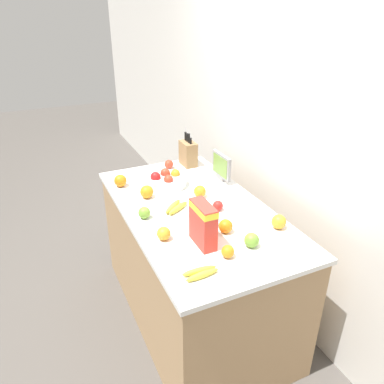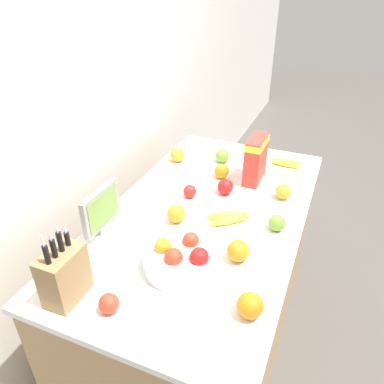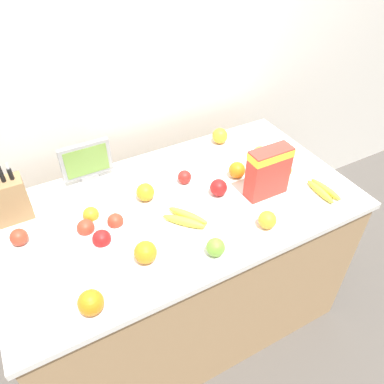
{
  "view_description": "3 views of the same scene",
  "coord_description": "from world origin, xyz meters",
  "px_view_note": "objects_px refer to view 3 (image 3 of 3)",
  "views": [
    {
      "loc": [
        1.92,
        -0.9,
        2.07
      ],
      "look_at": [
        -0.0,
        -0.01,
        1.01
      ],
      "focal_mm": 35.0,
      "sensor_mm": 36.0,
      "label": 1
    },
    {
      "loc": [
        -1.37,
        -0.5,
        1.9
      ],
      "look_at": [
        -0.06,
        0.05,
        1.03
      ],
      "focal_mm": 35.0,
      "sensor_mm": 36.0,
      "label": 2
    },
    {
      "loc": [
        -0.55,
        -1.14,
        2.04
      ],
      "look_at": [
        0.07,
        -0.0,
        0.94
      ],
      "focal_mm": 35.0,
      "sensor_mm": 36.0,
      "label": 3
    }
  ],
  "objects_px": {
    "apple_by_knife_block": "(216,247)",
    "orange_near_bowl": "(285,170)",
    "banana_bunch_left": "(186,218)",
    "knife_block": "(7,200)",
    "orange_mid_right": "(220,136)",
    "orange_by_cereal": "(267,220)",
    "banana_bunch_right": "(323,190)",
    "orange_front_right": "(237,170)",
    "apple_rightmost": "(185,177)",
    "orange_mid_left": "(91,303)",
    "fruit_bowl": "(99,232)",
    "apple_middle": "(19,237)",
    "cereal_box": "(268,170)",
    "apple_near_bananas": "(219,187)",
    "apple_leftmost": "(260,154)",
    "small_monitor": "(86,161)",
    "orange_front_left": "(145,192)",
    "orange_back_center": "(145,252)"
  },
  "relations": [
    {
      "from": "fruit_bowl",
      "to": "orange_front_right",
      "type": "height_order",
      "value": "fruit_bowl"
    },
    {
      "from": "orange_front_right",
      "to": "banana_bunch_left",
      "type": "bearing_deg",
      "value": -156.56
    },
    {
      "from": "banana_bunch_left",
      "to": "apple_by_knife_block",
      "type": "bearing_deg",
      "value": -85.19
    },
    {
      "from": "fruit_bowl",
      "to": "apple_by_knife_block",
      "type": "bearing_deg",
      "value": -37.66
    },
    {
      "from": "orange_back_center",
      "to": "orange_by_cereal",
      "type": "distance_m",
      "value": 0.53
    },
    {
      "from": "small_monitor",
      "to": "banana_bunch_left",
      "type": "xyz_separation_m",
      "value": [
        0.28,
        -0.48,
        -0.09
      ]
    },
    {
      "from": "fruit_bowl",
      "to": "banana_bunch_left",
      "type": "xyz_separation_m",
      "value": [
        0.36,
        -0.08,
        -0.02
      ]
    },
    {
      "from": "cereal_box",
      "to": "apple_middle",
      "type": "bearing_deg",
      "value": 168.73
    },
    {
      "from": "cereal_box",
      "to": "knife_block",
      "type": "bearing_deg",
      "value": 160.29
    },
    {
      "from": "apple_rightmost",
      "to": "orange_back_center",
      "type": "distance_m",
      "value": 0.5
    },
    {
      "from": "banana_bunch_right",
      "to": "apple_rightmost",
      "type": "height_order",
      "value": "apple_rightmost"
    },
    {
      "from": "banana_bunch_right",
      "to": "apple_rightmost",
      "type": "relative_size",
      "value": 2.74
    },
    {
      "from": "cereal_box",
      "to": "orange_near_bowl",
      "type": "xyz_separation_m",
      "value": [
        0.16,
        0.06,
        -0.1
      ]
    },
    {
      "from": "apple_leftmost",
      "to": "orange_front_right",
      "type": "distance_m",
      "value": 0.19
    },
    {
      "from": "orange_by_cereal",
      "to": "orange_mid_right",
      "type": "bearing_deg",
      "value": 75.4
    },
    {
      "from": "orange_by_cereal",
      "to": "orange_front_right",
      "type": "xyz_separation_m",
      "value": [
        0.08,
        0.35,
        0.0
      ]
    },
    {
      "from": "banana_bunch_left",
      "to": "banana_bunch_right",
      "type": "bearing_deg",
      "value": -11.92
    },
    {
      "from": "cereal_box",
      "to": "orange_mid_right",
      "type": "height_order",
      "value": "cereal_box"
    },
    {
      "from": "apple_rightmost",
      "to": "orange_front_right",
      "type": "xyz_separation_m",
      "value": [
        0.25,
        -0.08,
        0.01
      ]
    },
    {
      "from": "small_monitor",
      "to": "apple_leftmost",
      "type": "xyz_separation_m",
      "value": [
        0.83,
        -0.27,
        -0.07
      ]
    },
    {
      "from": "apple_leftmost",
      "to": "orange_mid_right",
      "type": "bearing_deg",
      "value": 110.61
    },
    {
      "from": "apple_rightmost",
      "to": "cereal_box",
      "type": "bearing_deg",
      "value": -40.58
    },
    {
      "from": "knife_block",
      "to": "small_monitor",
      "type": "height_order",
      "value": "knife_block"
    },
    {
      "from": "apple_near_bananas",
      "to": "fruit_bowl",
      "type": "bearing_deg",
      "value": -178.7
    },
    {
      "from": "apple_by_knife_block",
      "to": "orange_near_bowl",
      "type": "relative_size",
      "value": 1.09
    },
    {
      "from": "banana_bunch_right",
      "to": "orange_front_right",
      "type": "bearing_deg",
      "value": 133.94
    },
    {
      "from": "banana_bunch_right",
      "to": "orange_front_left",
      "type": "height_order",
      "value": "orange_front_left"
    },
    {
      "from": "apple_by_knife_block",
      "to": "orange_near_bowl",
      "type": "bearing_deg",
      "value": 25.48
    },
    {
      "from": "banana_bunch_right",
      "to": "banana_bunch_left",
      "type": "bearing_deg",
      "value": 168.08
    },
    {
      "from": "orange_mid_right",
      "to": "orange_front_left",
      "type": "bearing_deg",
      "value": -155.97
    },
    {
      "from": "fruit_bowl",
      "to": "apple_rightmost",
      "type": "height_order",
      "value": "fruit_bowl"
    },
    {
      "from": "apple_rightmost",
      "to": "fruit_bowl",
      "type": "bearing_deg",
      "value": -160.78
    },
    {
      "from": "cereal_box",
      "to": "apple_leftmost",
      "type": "height_order",
      "value": "cereal_box"
    },
    {
      "from": "knife_block",
      "to": "apple_middle",
      "type": "height_order",
      "value": "knife_block"
    },
    {
      "from": "fruit_bowl",
      "to": "apple_middle",
      "type": "relative_size",
      "value": 4.12
    },
    {
      "from": "orange_by_cereal",
      "to": "orange_front_left",
      "type": "relative_size",
      "value": 0.93
    },
    {
      "from": "knife_block",
      "to": "orange_near_bowl",
      "type": "height_order",
      "value": "knife_block"
    },
    {
      "from": "small_monitor",
      "to": "banana_bunch_right",
      "type": "xyz_separation_m",
      "value": [
        0.93,
        -0.62,
        -0.09
      ]
    },
    {
      "from": "banana_bunch_right",
      "to": "orange_near_bowl",
      "type": "bearing_deg",
      "value": 111.25
    },
    {
      "from": "knife_block",
      "to": "orange_mid_right",
      "type": "distance_m",
      "value": 1.11
    },
    {
      "from": "orange_near_bowl",
      "to": "orange_back_center",
      "type": "relative_size",
      "value": 0.77
    },
    {
      "from": "orange_mid_right",
      "to": "orange_front_left",
      "type": "xyz_separation_m",
      "value": [
        -0.55,
        -0.25,
        -0.0
      ]
    },
    {
      "from": "apple_leftmost",
      "to": "orange_mid_left",
      "type": "bearing_deg",
      "value": -156.65
    },
    {
      "from": "orange_mid_right",
      "to": "orange_by_cereal",
      "type": "height_order",
      "value": "orange_mid_right"
    },
    {
      "from": "apple_middle",
      "to": "apple_rightmost",
      "type": "bearing_deg",
      "value": 2.38
    },
    {
      "from": "apple_rightmost",
      "to": "orange_by_cereal",
      "type": "bearing_deg",
      "value": -68.86
    },
    {
      "from": "apple_by_knife_block",
      "to": "apple_middle",
      "type": "height_order",
      "value": "apple_by_knife_block"
    },
    {
      "from": "banana_bunch_left",
      "to": "orange_mid_left",
      "type": "distance_m",
      "value": 0.54
    },
    {
      "from": "banana_bunch_left",
      "to": "apple_middle",
      "type": "bearing_deg",
      "value": 161.98
    },
    {
      "from": "apple_rightmost",
      "to": "banana_bunch_left",
      "type": "bearing_deg",
      "value": -116.35
    }
  ]
}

